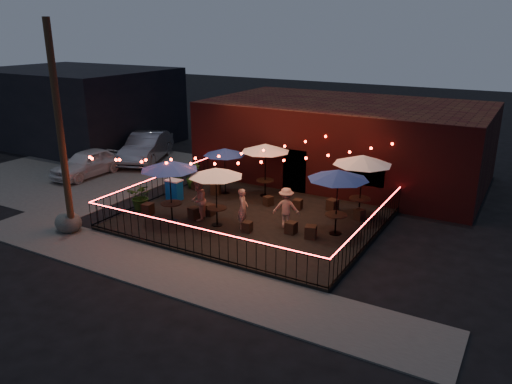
# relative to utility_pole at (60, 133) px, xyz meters

# --- Properties ---
(ground) EXTENTS (110.00, 110.00, 0.00)m
(ground) POSITION_rel_utility_pole_xyz_m (5.40, 2.60, -4.00)
(ground) COLOR black
(ground) RESTS_ON ground
(patio) EXTENTS (10.00, 8.00, 0.15)m
(patio) POSITION_rel_utility_pole_xyz_m (5.40, 4.60, -3.92)
(patio) COLOR black
(patio) RESTS_ON ground
(sidewalk) EXTENTS (18.00, 2.50, 0.05)m
(sidewalk) POSITION_rel_utility_pole_xyz_m (5.40, -0.65, -3.98)
(sidewalk) COLOR #484643
(sidewalk) RESTS_ON ground
(parking_lot) EXTENTS (11.00, 12.00, 0.02)m
(parking_lot) POSITION_rel_utility_pole_xyz_m (-6.60, 6.60, -3.99)
(parking_lot) COLOR #484643
(parking_lot) RESTS_ON ground
(brick_building) EXTENTS (14.00, 8.00, 4.00)m
(brick_building) POSITION_rel_utility_pole_xyz_m (6.40, 12.59, -2.00)
(brick_building) COLOR #3E1111
(brick_building) RESTS_ON ground
(background_building) EXTENTS (12.00, 9.00, 5.00)m
(background_building) POSITION_rel_utility_pole_xyz_m (-12.60, 11.60, -1.50)
(background_building) COLOR black
(background_building) RESTS_ON ground
(utility_pole) EXTENTS (0.26, 0.26, 8.00)m
(utility_pole) POSITION_rel_utility_pole_xyz_m (0.00, 0.00, 0.00)
(utility_pole) COLOR #3C2618
(utility_pole) RESTS_ON ground
(fence_front) EXTENTS (10.00, 0.04, 1.04)m
(fence_front) POSITION_rel_utility_pole_xyz_m (5.40, 0.60, -3.34)
(fence_front) COLOR black
(fence_front) RESTS_ON patio
(fence_left) EXTENTS (0.04, 8.00, 1.04)m
(fence_left) POSITION_rel_utility_pole_xyz_m (0.40, 4.60, -3.34)
(fence_left) COLOR black
(fence_left) RESTS_ON patio
(fence_right) EXTENTS (0.04, 8.00, 1.04)m
(fence_right) POSITION_rel_utility_pole_xyz_m (10.40, 4.60, -3.34)
(fence_right) COLOR black
(fence_right) RESTS_ON patio
(festoon_lights) EXTENTS (10.02, 8.72, 1.32)m
(festoon_lights) POSITION_rel_utility_pole_xyz_m (4.39, 4.30, -1.48)
(festoon_lights) COLOR #FF200F
(festoon_lights) RESTS_ON ground
(cafe_table_0) EXTENTS (2.89, 2.89, 2.55)m
(cafe_table_0) POSITION_rel_utility_pole_xyz_m (2.79, 2.66, -1.52)
(cafe_table_0) COLOR black
(cafe_table_0) RESTS_ON patio
(cafe_table_1) EXTENTS (2.17, 2.17, 2.19)m
(cafe_table_1) POSITION_rel_utility_pole_xyz_m (2.68, 6.76, -1.85)
(cafe_table_1) COLOR black
(cafe_table_1) RESTS_ON patio
(cafe_table_2) EXTENTS (2.38, 2.38, 2.37)m
(cafe_table_2) POSITION_rel_utility_pole_xyz_m (4.60, 3.23, -1.69)
(cafe_table_2) COLOR black
(cafe_table_2) RESTS_ON patio
(cafe_table_3) EXTENTS (2.29, 2.29, 2.49)m
(cafe_table_3) POSITION_rel_utility_pole_xyz_m (4.51, 7.36, -1.58)
(cafe_table_3) COLOR black
(cafe_table_3) RESTS_ON patio
(cafe_table_4) EXTENTS (2.67, 2.67, 2.54)m
(cafe_table_4) POSITION_rel_utility_pole_xyz_m (9.00, 4.76, -1.53)
(cafe_table_4) COLOR black
(cafe_table_4) RESTS_ON patio
(cafe_table_5) EXTENTS (2.88, 2.88, 2.65)m
(cafe_table_5) POSITION_rel_utility_pole_xyz_m (9.20, 6.91, -1.43)
(cafe_table_5) COLOR black
(cafe_table_5) RESTS_ON patio
(bistro_chair_0) EXTENTS (0.45, 0.45, 0.49)m
(bistro_chair_0) POSITION_rel_utility_pole_xyz_m (1.41, 2.76, -3.61)
(bistro_chair_0) COLOR black
(bistro_chair_0) RESTS_ON patio
(bistro_chair_1) EXTENTS (0.49, 0.49, 0.48)m
(bistro_chair_1) POSITION_rel_utility_pole_xyz_m (3.37, 3.37, -3.61)
(bistro_chair_1) COLOR black
(bistro_chair_1) RESTS_ON patio
(bistro_chair_2) EXTENTS (0.40, 0.40, 0.43)m
(bistro_chair_2) POSITION_rel_utility_pole_xyz_m (1.11, 6.56, -3.63)
(bistro_chair_2) COLOR black
(bistro_chair_2) RESTS_ON patio
(bistro_chair_3) EXTENTS (0.53, 0.53, 0.49)m
(bistro_chair_3) POSITION_rel_utility_pole_xyz_m (2.36, 6.42, -3.60)
(bistro_chair_3) COLOR black
(bistro_chair_3) RESTS_ON patio
(bistro_chair_4) EXTENTS (0.40, 0.40, 0.47)m
(bistro_chair_4) POSITION_rel_utility_pole_xyz_m (3.68, 4.00, -3.61)
(bistro_chair_4) COLOR black
(bistro_chair_4) RESTS_ON patio
(bistro_chair_5) EXTENTS (0.37, 0.37, 0.41)m
(bistro_chair_5) POSITION_rel_utility_pole_xyz_m (5.98, 3.25, -3.65)
(bistro_chair_5) COLOR black
(bistro_chair_5) RESTS_ON patio
(bistro_chair_6) EXTENTS (0.47, 0.47, 0.42)m
(bistro_chair_6) POSITION_rel_utility_pole_xyz_m (5.26, 6.28, -3.64)
(bistro_chair_6) COLOR black
(bistro_chair_6) RESTS_ON patio
(bistro_chair_7) EXTENTS (0.40, 0.40, 0.43)m
(bistro_chair_7) POSITION_rel_utility_pole_xyz_m (6.58, 6.51, -3.63)
(bistro_chair_7) COLOR black
(bistro_chair_7) RESTS_ON patio
(bistro_chair_8) EXTENTS (0.41, 0.41, 0.46)m
(bistro_chair_8) POSITION_rel_utility_pole_xyz_m (7.51, 3.96, -3.62)
(bistro_chair_8) COLOR black
(bistro_chair_8) RESTS_ON patio
(bistro_chair_9) EXTENTS (0.49, 0.49, 0.48)m
(bistro_chair_9) POSITION_rel_utility_pole_xyz_m (8.34, 3.92, -3.61)
(bistro_chair_9) COLOR black
(bistro_chair_9) RESTS_ON patio
(bistro_chair_10) EXTENTS (0.49, 0.49, 0.49)m
(bistro_chair_10) POSITION_rel_utility_pole_xyz_m (7.94, 7.11, -3.61)
(bistro_chair_10) COLOR black
(bistro_chair_10) RESTS_ON patio
(bistro_chair_11) EXTENTS (0.46, 0.46, 0.43)m
(bistro_chair_11) POSITION_rel_utility_pole_xyz_m (9.30, 6.63, -3.63)
(bistro_chair_11) COLOR black
(bistro_chair_11) RESTS_ON patio
(patron_a) EXTENTS (0.58, 0.69, 1.61)m
(patron_a) POSITION_rel_utility_pole_xyz_m (5.64, 3.52, -3.04)
(patron_a) COLOR #E2B191
(patron_a) RESTS_ON patio
(patron_b) EXTENTS (0.89, 1.00, 1.68)m
(patron_b) POSITION_rel_utility_pole_xyz_m (3.61, 3.37, -3.01)
(patron_b) COLOR beige
(patron_b) RESTS_ON patio
(patron_c) EXTENTS (1.19, 0.94, 1.62)m
(patron_c) POSITION_rel_utility_pole_xyz_m (7.05, 4.44, -3.04)
(patron_c) COLOR #D6A693
(patron_c) RESTS_ON patio
(potted_shrub_a) EXTENTS (1.38, 1.30, 1.21)m
(potted_shrub_a) POSITION_rel_utility_pole_xyz_m (0.80, 3.08, -3.24)
(potted_shrub_a) COLOR #14380F
(potted_shrub_a) RESTS_ON patio
(potted_shrub_b) EXTENTS (0.77, 0.67, 1.21)m
(potted_shrub_b) POSITION_rel_utility_pole_xyz_m (0.80, 5.41, -3.24)
(potted_shrub_b) COLOR #16330E
(potted_shrub_b) RESTS_ON patio
(potted_shrub_c) EXTENTS (0.75, 0.75, 1.23)m
(potted_shrub_c) POSITION_rel_utility_pole_xyz_m (0.88, 6.68, -3.23)
(potted_shrub_c) COLOR #113A13
(potted_shrub_c) RESTS_ON patio
(cooler) EXTENTS (0.73, 0.53, 0.95)m
(cooler) POSITION_rel_utility_pole_xyz_m (1.18, 4.83, -3.37)
(cooler) COLOR #094AAB
(cooler) RESTS_ON patio
(boulder) EXTENTS (1.12, 1.00, 0.78)m
(boulder) POSITION_rel_utility_pole_xyz_m (-0.28, 0.07, -3.61)
(boulder) COLOR #494944
(boulder) RESTS_ON ground
(car_white) EXTENTS (1.73, 4.21, 1.43)m
(car_white) POSITION_rel_utility_pole_xyz_m (-5.62, 5.94, -3.29)
(car_white) COLOR silver
(car_white) RESTS_ON ground
(car_silver) EXTENTS (3.66, 5.48, 1.71)m
(car_silver) POSITION_rel_utility_pole_xyz_m (-4.95, 9.88, -3.15)
(car_silver) COLOR #93939A
(car_silver) RESTS_ON ground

